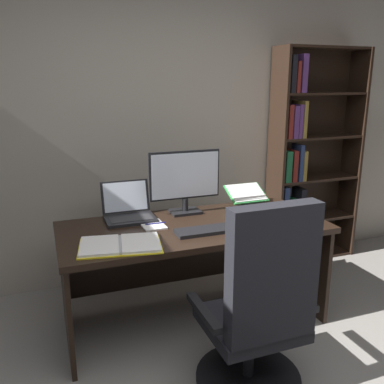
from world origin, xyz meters
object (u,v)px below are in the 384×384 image
Objects in this scene: monitor at (185,181)px; office_chair at (259,317)px; keyboard at (207,230)px; computer_mouse at (249,224)px; pen at (155,223)px; open_binder at (120,245)px; notepad at (153,225)px; laptop at (129,211)px; desk at (190,246)px; bookshelf at (305,162)px; reading_stand_with_book at (247,195)px.

office_chair is at bearing -87.94° from monitor.
computer_mouse is (0.30, 0.00, 0.01)m from keyboard.
pen is (-0.58, 0.24, -0.01)m from computer_mouse.
monitor is at bearing 49.84° from open_binder.
office_chair is 0.98m from notepad.
monitor is at bearing 124.26° from computer_mouse.
monitor reaches higher than laptop.
keyboard is (0.03, -0.25, 0.20)m from desk.
laptop is (-1.76, -0.42, -0.17)m from bookshelf.
notepad is at bearing 141.03° from keyboard.
notepad is at bearing 110.50° from office_chair.
open_binder is at bearing -176.73° from computer_mouse.
keyboard is 0.75m from reading_stand_with_book.
notepad reaches higher than desk.
computer_mouse is 0.34× the size of reading_stand_with_book.
keyboard is at bearing -146.88° from bookshelf.
laptop is at bearing 148.17° from computer_mouse.
laptop is 0.25m from pen.
open_binder is (-0.61, 0.59, 0.27)m from office_chair.
office_chair is at bearing -85.51° from desk.
pen is at bearing 157.25° from computer_mouse.
keyboard is 1.37× the size of reading_stand_with_book.
desk is at bearing -156.19° from reading_stand_with_book.
bookshelf is 5.71× the size of laptop.
pen is at bearing 139.10° from keyboard.
notepad is (-1.64, -0.63, -0.22)m from bookshelf.
pen is (-1.62, -0.63, -0.21)m from bookshelf.
bookshelf is 14.11× the size of pen.
computer_mouse is at bearing 0.00° from keyboard.
office_chair reaches higher than computer_mouse.
desk is 0.91× the size of bookshelf.
office_chair reaches higher than notepad.
pen is (-0.28, 0.24, 0.00)m from keyboard.
monitor is (0.03, 0.19, 0.43)m from desk.
monitor is at bearing 91.48° from office_chair.
bookshelf is 0.88m from reading_stand_with_book.
monitor is at bearing 80.85° from desk.
notepad is (-0.30, -0.20, -0.24)m from monitor.
office_chair is at bearing -70.05° from pen.
laptop is 3.33× the size of computer_mouse.
office_chair reaches higher than reading_stand_with_book.
open_binder is 0.42m from pen.
reading_stand_with_book is 0.58× the size of open_binder.
keyboard is at bearing 14.38° from open_binder.
laptop is at bearing 124.35° from pen.
open_binder is (-0.58, -0.49, -0.23)m from monitor.
computer_mouse is 0.63m from pen.
office_chair is 1.19m from monitor.
office_chair is (-1.30, -1.51, -0.48)m from bookshelf.
keyboard is 0.39m from notepad.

